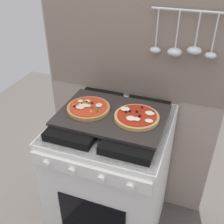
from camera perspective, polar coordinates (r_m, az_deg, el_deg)
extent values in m
cube|color=gray|center=(1.72, 3.83, 1.42)|extent=(1.10, 0.03, 1.55)
cube|color=gray|center=(1.55, 4.17, 13.09)|extent=(1.08, 0.00, 0.56)
cylinder|color=silver|center=(1.41, 15.90, 19.85)|extent=(0.36, 0.01, 0.01)
cylinder|color=silver|center=(1.45, 9.48, 16.98)|extent=(0.01, 0.01, 0.19)
ellipsoid|color=silver|center=(1.48, 9.08, 12.78)|extent=(0.06, 0.05, 0.03)
cylinder|color=silver|center=(1.43, 13.64, 16.49)|extent=(0.01, 0.01, 0.18)
ellipsoid|color=silver|center=(1.47, 13.05, 12.17)|extent=(0.08, 0.07, 0.04)
cylinder|color=silver|center=(1.42, 17.60, 16.21)|extent=(0.01, 0.01, 0.17)
ellipsoid|color=silver|center=(1.45, 16.91, 12.28)|extent=(0.07, 0.06, 0.04)
cylinder|color=silver|center=(1.43, 20.87, 15.22)|extent=(0.01, 0.01, 0.19)
ellipsoid|color=silver|center=(1.46, 20.03, 11.13)|extent=(0.06, 0.05, 0.03)
cube|color=white|center=(1.69, 0.00, -14.29)|extent=(0.60, 0.60, 0.86)
cube|color=black|center=(1.41, 0.00, -2.46)|extent=(0.59, 0.59, 0.01)
cube|color=black|center=(1.44, -5.23, -0.51)|extent=(0.24, 0.51, 0.04)
cube|color=black|center=(1.36, 5.54, -2.72)|extent=(0.24, 0.51, 0.04)
cube|color=white|center=(1.23, -5.09, -12.38)|extent=(0.58, 0.02, 0.07)
cylinder|color=silver|center=(1.29, -13.71, -10.55)|extent=(0.04, 0.02, 0.04)
cylinder|color=silver|center=(1.24, -8.51, -12.16)|extent=(0.04, 0.02, 0.04)
cylinder|color=silver|center=(1.19, -2.37, -13.91)|extent=(0.04, 0.02, 0.04)
cylinder|color=silver|center=(1.16, 3.80, -15.49)|extent=(0.04, 0.02, 0.04)
cube|color=black|center=(1.50, -4.30, -21.74)|extent=(0.36, 0.01, 0.28)
cube|color=#2D2826|center=(1.38, 0.00, -0.63)|extent=(0.54, 0.38, 0.02)
cylinder|color=#C18947|center=(1.41, -4.96, 0.80)|extent=(0.22, 0.22, 0.02)
cylinder|color=red|center=(1.40, -4.98, 1.18)|extent=(0.20, 0.20, 0.00)
ellipsoid|color=beige|center=(1.44, -5.17, 2.33)|extent=(0.03, 0.03, 0.01)
ellipsoid|color=beige|center=(1.40, -5.53, 1.38)|extent=(0.03, 0.03, 0.01)
ellipsoid|color=beige|center=(1.40, -5.10, 1.33)|extent=(0.03, 0.03, 0.01)
ellipsoid|color=beige|center=(1.40, -2.78, 1.44)|extent=(0.04, 0.04, 0.01)
ellipsoid|color=beige|center=(1.41, -6.40, 1.58)|extent=(0.03, 0.03, 0.01)
ellipsoid|color=beige|center=(1.39, -6.70, 1.02)|extent=(0.05, 0.04, 0.01)
ellipsoid|color=beige|center=(1.44, -6.63, 2.31)|extent=(0.03, 0.03, 0.01)
sphere|color=black|center=(1.43, -5.38, 2.16)|extent=(0.01, 0.01, 0.01)
cube|color=gold|center=(1.41, -8.13, 1.38)|extent=(0.01, 0.03, 0.00)
cube|color=#19721E|center=(1.36, -3.06, 0.28)|extent=(0.01, 0.02, 0.00)
cube|color=#19721E|center=(1.39, -3.12, 1.06)|extent=(0.02, 0.02, 0.00)
cube|color=gold|center=(1.42, -5.56, 1.83)|extent=(0.03, 0.02, 0.00)
cube|color=gold|center=(1.35, -4.44, 0.08)|extent=(0.01, 0.03, 0.00)
cube|color=#19721E|center=(1.41, -6.13, 1.61)|extent=(0.02, 0.02, 0.00)
cube|color=#19721E|center=(1.39, -4.23, 1.08)|extent=(0.02, 0.02, 0.00)
sphere|color=black|center=(1.40, -7.97, 1.26)|extent=(0.01, 0.01, 0.01)
sphere|color=black|center=(1.42, -4.21, 1.96)|extent=(0.01, 0.01, 0.01)
sphere|color=black|center=(1.41, -6.38, 1.73)|extent=(0.01, 0.01, 0.01)
cylinder|color=tan|center=(1.34, 5.23, -1.04)|extent=(0.22, 0.22, 0.02)
cylinder|color=#AD2614|center=(1.34, 5.26, -0.64)|extent=(0.20, 0.20, 0.00)
ellipsoid|color=#F4EACC|center=(1.30, 5.18, -1.46)|extent=(0.04, 0.03, 0.01)
ellipsoid|color=#F4EACC|center=(1.37, 2.78, 0.65)|extent=(0.05, 0.04, 0.01)
ellipsoid|color=#F4EACC|center=(1.29, 7.77, -1.83)|extent=(0.04, 0.03, 0.01)
ellipsoid|color=#F4EACC|center=(1.30, 3.98, -1.30)|extent=(0.05, 0.04, 0.01)
ellipsoid|color=#F4EACC|center=(1.35, 7.96, -0.21)|extent=(0.05, 0.04, 0.01)
sphere|color=black|center=(1.35, 3.78, 0.23)|extent=(0.01, 0.01, 0.01)
sphere|color=black|center=(1.35, 5.23, 0.11)|extent=(0.01, 0.01, 0.01)
sphere|color=black|center=(1.31, 5.69, -0.87)|extent=(0.01, 0.01, 0.01)
sphere|color=black|center=(1.34, 2.96, 0.11)|extent=(0.01, 0.01, 0.01)
sphere|color=black|center=(1.32, 5.90, -0.76)|extent=(0.01, 0.01, 0.01)
sphere|color=black|center=(1.39, 6.35, 1.05)|extent=(0.01, 0.01, 0.01)
sphere|color=black|center=(1.36, 8.72, 0.06)|extent=(0.01, 0.01, 0.01)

